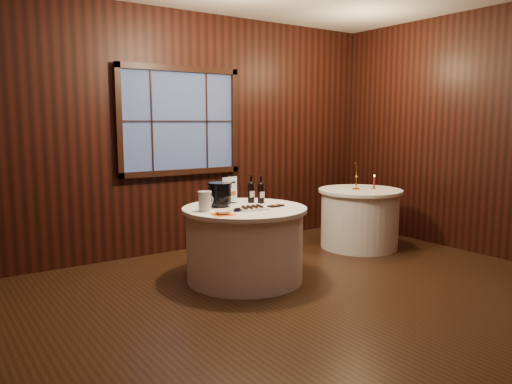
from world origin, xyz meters
TOP-DOWN VIEW (x-y plane):
  - ground at (0.00, 0.00)m, footprint 6.00×6.00m
  - back_wall at (0.00, 2.48)m, footprint 6.00×0.10m
  - main_table at (0.00, 1.00)m, footprint 1.28×1.28m
  - side_table at (2.00, 1.30)m, footprint 1.08×1.08m
  - sign_stand at (-0.03, 1.25)m, footprint 0.19×0.11m
  - port_bottle_left at (0.22, 1.21)m, footprint 0.07×0.08m
  - port_bottle_right at (0.29, 1.12)m, footprint 0.07×0.08m
  - ice_bucket at (-0.18, 1.18)m, footprint 0.25×0.25m
  - chocolate_plate at (-0.01, 0.84)m, footprint 0.31×0.22m
  - chocolate_box at (0.29, 0.85)m, footprint 0.18×0.11m
  - grape_bunch at (-0.19, 0.84)m, footprint 0.15×0.08m
  - glass_pitcher at (-0.44, 1.04)m, footprint 0.18×0.14m
  - orange_napkin at (-0.39, 0.78)m, footprint 0.23×0.23m
  - cracker_bowl at (-0.39, 0.78)m, footprint 0.18×0.18m
  - brass_candlestick at (1.92, 1.30)m, footprint 0.10×0.10m
  - red_candle at (2.16, 1.21)m, footprint 0.05×0.05m

SIDE VIEW (x-z plane):
  - ground at x=0.00m, z-range 0.00..0.00m
  - main_table at x=0.00m, z-range 0.00..0.77m
  - side_table at x=2.00m, z-range 0.00..0.77m
  - orange_napkin at x=-0.39m, z-range 0.77..0.77m
  - chocolate_box at x=0.29m, z-range 0.77..0.78m
  - chocolate_plate at x=-0.01m, z-range 0.77..0.81m
  - grape_bunch at x=-0.19m, z-range 0.77..0.81m
  - cracker_bowl at x=-0.39m, z-range 0.77..0.81m
  - red_candle at x=2.16m, z-range 0.75..0.94m
  - glass_pitcher at x=-0.44m, z-range 0.77..0.97m
  - sign_stand at x=-0.03m, z-range 0.72..1.02m
  - brass_candlestick at x=1.92m, z-range 0.72..1.07m
  - port_bottle_right at x=0.29m, z-range 0.75..1.05m
  - ice_bucket at x=-0.18m, z-range 0.78..1.03m
  - port_bottle_left at x=0.22m, z-range 0.75..1.06m
  - back_wall at x=0.00m, z-range 0.04..3.04m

